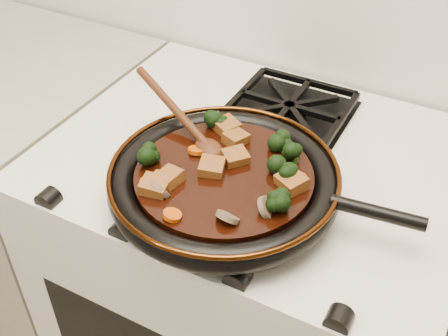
% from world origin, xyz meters
% --- Properties ---
extents(stove, '(0.76, 0.60, 0.90)m').
position_xyz_m(stove, '(0.00, 1.69, 0.45)').
color(stove, white).
rests_on(stove, ground).
extents(burner_grate_front, '(0.23, 0.23, 0.03)m').
position_xyz_m(burner_grate_front, '(0.00, 1.55, 0.91)').
color(burner_grate_front, black).
rests_on(burner_grate_front, stove).
extents(burner_grate_back, '(0.23, 0.23, 0.03)m').
position_xyz_m(burner_grate_back, '(0.00, 1.83, 0.91)').
color(burner_grate_back, black).
rests_on(burner_grate_back, stove).
extents(skillet, '(0.50, 0.37, 0.05)m').
position_xyz_m(skillet, '(0.01, 1.55, 0.94)').
color(skillet, black).
rests_on(skillet, burner_grate_front).
extents(braising_sauce, '(0.29, 0.29, 0.02)m').
position_xyz_m(braising_sauce, '(0.00, 1.55, 0.95)').
color(braising_sauce, black).
rests_on(braising_sauce, skillet).
extents(tofu_cube_0, '(0.05, 0.05, 0.02)m').
position_xyz_m(tofu_cube_0, '(0.01, 1.59, 0.97)').
color(tofu_cube_0, brown).
rests_on(tofu_cube_0, braising_sauce).
extents(tofu_cube_1, '(0.05, 0.05, 0.02)m').
position_xyz_m(tofu_cube_1, '(-0.02, 1.63, 0.97)').
color(tofu_cube_1, brown).
rests_on(tofu_cube_1, braising_sauce).
extents(tofu_cube_2, '(0.05, 0.04, 0.03)m').
position_xyz_m(tofu_cube_2, '(-0.07, 1.46, 0.97)').
color(tofu_cube_2, brown).
rests_on(tofu_cube_2, braising_sauce).
extents(tofu_cube_3, '(0.04, 0.04, 0.02)m').
position_xyz_m(tofu_cube_3, '(-0.06, 1.49, 0.97)').
color(tofu_cube_3, brown).
rests_on(tofu_cube_3, braising_sauce).
extents(tofu_cube_4, '(0.03, 0.04, 0.02)m').
position_xyz_m(tofu_cube_4, '(-0.07, 1.47, 0.97)').
color(tofu_cube_4, brown).
rests_on(tofu_cube_4, braising_sauce).
extents(tofu_cube_5, '(0.05, 0.05, 0.03)m').
position_xyz_m(tofu_cube_5, '(-0.02, 1.54, 0.97)').
color(tofu_cube_5, brown).
rests_on(tofu_cube_5, braising_sauce).
extents(tofu_cube_6, '(0.05, 0.05, 0.02)m').
position_xyz_m(tofu_cube_6, '(-0.05, 1.65, 0.97)').
color(tofu_cube_6, brown).
rests_on(tofu_cube_6, braising_sauce).
extents(tofu_cube_7, '(0.06, 0.05, 0.03)m').
position_xyz_m(tofu_cube_7, '(0.11, 1.57, 0.97)').
color(tofu_cube_7, brown).
rests_on(tofu_cube_7, braising_sauce).
extents(broccoli_floret_0, '(0.09, 0.09, 0.07)m').
position_xyz_m(broccoli_floret_0, '(-0.06, 1.65, 0.97)').
color(broccoli_floret_0, black).
rests_on(broccoli_floret_0, braising_sauce).
extents(broccoli_floret_1, '(0.08, 0.07, 0.06)m').
position_xyz_m(broccoli_floret_1, '(0.09, 1.58, 0.97)').
color(broccoli_floret_1, black).
rests_on(broccoli_floret_1, braising_sauce).
extents(broccoli_floret_2, '(0.07, 0.07, 0.06)m').
position_xyz_m(broccoli_floret_2, '(0.09, 1.63, 0.97)').
color(broccoli_floret_2, black).
rests_on(broccoli_floret_2, braising_sauce).
extents(broccoli_floret_3, '(0.08, 0.09, 0.08)m').
position_xyz_m(broccoli_floret_3, '(0.12, 1.51, 0.97)').
color(broccoli_floret_3, black).
rests_on(broccoli_floret_3, braising_sauce).
extents(broccoli_floret_4, '(0.07, 0.07, 0.07)m').
position_xyz_m(broccoli_floret_4, '(0.05, 1.65, 0.97)').
color(broccoli_floret_4, black).
rests_on(broccoli_floret_4, braising_sauce).
extents(broccoli_floret_5, '(0.08, 0.08, 0.06)m').
position_xyz_m(broccoli_floret_5, '(-0.11, 1.51, 0.97)').
color(broccoli_floret_5, black).
rests_on(broccoli_floret_5, braising_sauce).
extents(carrot_coin_0, '(0.03, 0.03, 0.01)m').
position_xyz_m(carrot_coin_0, '(-0.06, 1.57, 0.96)').
color(carrot_coin_0, '#CB4805').
rests_on(carrot_coin_0, braising_sauce).
extents(carrot_coin_1, '(0.03, 0.03, 0.02)m').
position_xyz_m(carrot_coin_1, '(-0.08, 1.47, 0.96)').
color(carrot_coin_1, '#CB4805').
rests_on(carrot_coin_1, braising_sauce).
extents(carrot_coin_2, '(0.03, 0.03, 0.02)m').
position_xyz_m(carrot_coin_2, '(-0.02, 1.43, 0.96)').
color(carrot_coin_2, '#CB4805').
rests_on(carrot_coin_2, braising_sauce).
extents(carrot_coin_3, '(0.03, 0.03, 0.02)m').
position_xyz_m(carrot_coin_3, '(0.11, 1.58, 0.96)').
color(carrot_coin_3, '#CB4805').
rests_on(carrot_coin_3, braising_sauce).
extents(mushroom_slice_0, '(0.04, 0.04, 0.03)m').
position_xyz_m(mushroom_slice_0, '(0.10, 1.50, 0.97)').
color(mushroom_slice_0, brown).
rests_on(mushroom_slice_0, braising_sauce).
extents(mushroom_slice_1, '(0.05, 0.04, 0.04)m').
position_xyz_m(mushroom_slice_1, '(-0.06, 1.46, 0.97)').
color(mushroom_slice_1, brown).
rests_on(mushroom_slice_1, braising_sauce).
extents(mushroom_slice_2, '(0.04, 0.04, 0.03)m').
position_xyz_m(mushroom_slice_2, '(0.06, 1.46, 0.97)').
color(mushroom_slice_2, brown).
rests_on(mushroom_slice_2, braising_sauce).
extents(wooden_spoon, '(0.14, 0.08, 0.21)m').
position_xyz_m(wooden_spoon, '(-0.10, 1.61, 0.98)').
color(wooden_spoon, '#46200F').
rests_on(wooden_spoon, braising_sauce).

